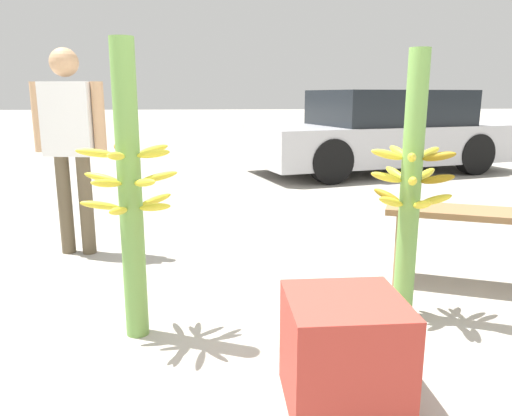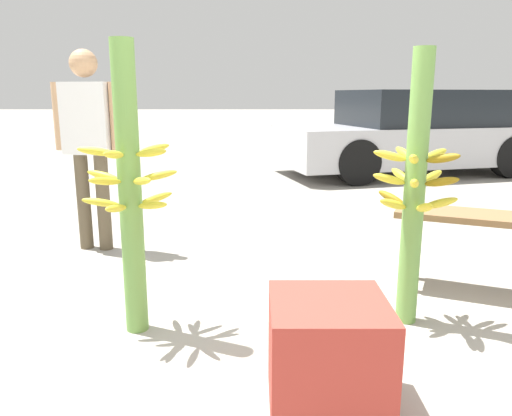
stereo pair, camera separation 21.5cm
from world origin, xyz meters
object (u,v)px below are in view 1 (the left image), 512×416
object	(u,v)px
banana_stalk_left	(130,192)
produce_crate	(344,352)
market_bench	(476,226)
vendor_person	(70,134)
parked_car	(381,133)
banana_stalk_center	(411,187)

from	to	relation	value
banana_stalk_left	produce_crate	world-z (taller)	banana_stalk_left
market_bench	produce_crate	bearing A→B (deg)	-111.69
vendor_person	parked_car	distance (m)	5.45
banana_stalk_center	banana_stalk_left	bearing A→B (deg)	-176.03
market_bench	parked_car	xyz separation A→B (m)	(1.03, 4.91, 0.21)
banana_stalk_left	produce_crate	bearing A→B (deg)	-36.77
banana_stalk_left	market_bench	size ratio (longest dim) A/B	1.29
banana_stalk_center	parked_car	distance (m)	5.53
banana_stalk_center	market_bench	xyz separation A→B (m)	(0.59, 0.37, -0.33)
banana_stalk_center	vendor_person	size ratio (longest dim) A/B	0.93
market_bench	vendor_person	bearing A→B (deg)	-176.34
produce_crate	market_bench	bearing A→B (deg)	45.19
parked_car	vendor_person	bearing A→B (deg)	121.49
banana_stalk_left	produce_crate	distance (m)	1.25
produce_crate	parked_car	bearing A→B (deg)	70.32
vendor_person	market_bench	bearing A→B (deg)	-8.96
vendor_person	parked_car	world-z (taller)	vendor_person
banana_stalk_left	market_bench	bearing A→B (deg)	12.84
banana_stalk_center	produce_crate	xyz separation A→B (m)	(-0.55, -0.78, -0.51)
banana_stalk_left	banana_stalk_center	bearing A→B (deg)	3.97
produce_crate	banana_stalk_left	bearing A→B (deg)	143.23
vendor_person	parked_car	size ratio (longest dim) A/B	0.36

